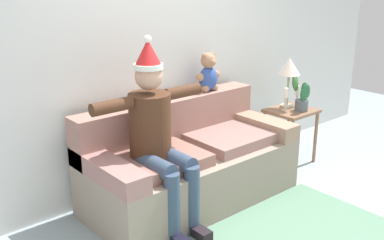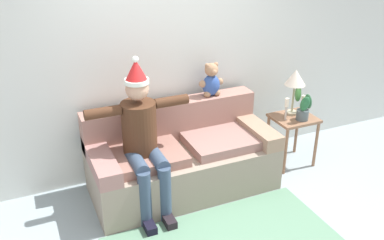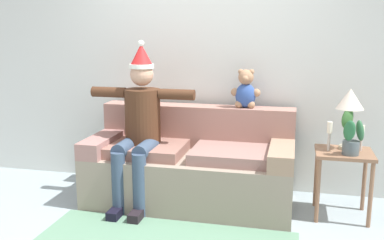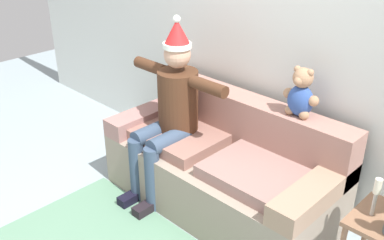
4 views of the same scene
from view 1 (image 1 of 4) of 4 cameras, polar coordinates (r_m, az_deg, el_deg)
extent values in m
cube|color=silver|center=(4.26, -5.06, 9.18)|extent=(7.00, 0.10, 2.70)
cube|color=gray|center=(4.15, 0.03, -7.08)|extent=(1.95, 0.89, 0.48)
cube|color=#9F7266|center=(4.22, -2.84, -0.10)|extent=(1.95, 0.24, 0.42)
cube|color=#A0726C|center=(3.57, -10.62, -6.15)|extent=(0.22, 0.89, 0.16)
cube|color=#9D7D66|center=(4.60, 8.23, -0.47)|extent=(0.22, 0.89, 0.16)
cube|color=#92665A|center=(3.75, -4.58, -5.14)|extent=(0.78, 0.62, 0.10)
cube|color=#936E66|center=(4.28, 4.93, -2.15)|extent=(0.78, 0.62, 0.10)
cylinder|color=#492B1A|center=(3.65, -5.30, -0.62)|extent=(0.34, 0.34, 0.52)
sphere|color=tan|center=(3.54, -5.49, 5.53)|extent=(0.22, 0.22, 0.22)
cylinder|color=white|center=(3.53, -5.52, 6.75)|extent=(0.23, 0.23, 0.04)
cone|color=red|center=(3.51, -5.58, 8.51)|extent=(0.21, 0.21, 0.20)
sphere|color=white|center=(3.49, -5.63, 10.13)|extent=(0.06, 0.06, 0.06)
cylinder|color=#374962|center=(3.54, -4.62, -5.74)|extent=(0.14, 0.40, 0.14)
cylinder|color=#374962|center=(3.52, -2.55, -11.06)|extent=(0.13, 0.13, 0.58)
cylinder|color=#374962|center=(3.65, -2.07, -4.93)|extent=(0.14, 0.40, 0.14)
cylinder|color=#374962|center=(3.63, -0.03, -10.08)|extent=(0.13, 0.13, 0.58)
cube|color=black|center=(3.70, 0.80, -13.92)|extent=(0.10, 0.24, 0.08)
cylinder|color=#492B1A|center=(3.41, -10.07, 1.71)|extent=(0.34, 0.10, 0.10)
cylinder|color=#492B1A|center=(3.78, -1.19, 3.61)|extent=(0.34, 0.10, 0.10)
ellipsoid|color=#304E98|center=(4.43, 2.04, 5.22)|extent=(0.20, 0.16, 0.24)
sphere|color=#A67C5B|center=(4.40, 2.06, 7.51)|extent=(0.15, 0.15, 0.15)
sphere|color=#A67C5B|center=(4.35, 2.60, 7.27)|extent=(0.07, 0.07, 0.07)
sphere|color=#A67C5B|center=(4.35, 1.56, 8.11)|extent=(0.05, 0.05, 0.05)
sphere|color=#A67C5B|center=(4.42, 2.58, 8.25)|extent=(0.05, 0.05, 0.05)
sphere|color=#A67C5B|center=(4.36, 1.02, 5.41)|extent=(0.08, 0.08, 0.08)
sphere|color=#A67C5B|center=(4.39, 1.71, 3.96)|extent=(0.08, 0.08, 0.08)
sphere|color=#A67C5B|center=(4.50, 3.04, 5.78)|extent=(0.08, 0.08, 0.08)
sphere|color=#A67C5B|center=(4.47, 2.86, 4.20)|extent=(0.08, 0.08, 0.08)
cube|color=#896046|center=(4.98, 12.41, 1.13)|extent=(0.49, 0.43, 0.03)
cylinder|color=#896046|center=(4.81, 12.38, -3.28)|extent=(0.04, 0.04, 0.57)
cylinder|color=#896046|center=(5.14, 15.29, -2.12)|extent=(0.04, 0.04, 0.57)
cylinder|color=#896046|center=(5.03, 9.01, -2.14)|extent=(0.04, 0.04, 0.57)
cylinder|color=#896046|center=(5.34, 12.01, -1.10)|extent=(0.04, 0.04, 0.57)
cylinder|color=#B3AB8D|center=(5.05, 11.85, 1.74)|extent=(0.14, 0.14, 0.03)
cylinder|color=#BDBC91|center=(5.00, 11.98, 3.74)|extent=(0.02, 0.02, 0.33)
cone|color=beige|center=(4.94, 12.17, 6.63)|extent=(0.24, 0.24, 0.18)
cylinder|color=#4F5C60|center=(4.94, 13.62, 1.80)|extent=(0.14, 0.14, 0.12)
ellipsoid|color=#2C613B|center=(4.96, 14.12, 3.64)|extent=(0.10, 0.11, 0.19)
ellipsoid|color=#376B31|center=(4.90, 12.88, 4.60)|extent=(0.15, 0.14, 0.21)
ellipsoid|color=#26653A|center=(4.85, 14.05, 3.43)|extent=(0.13, 0.13, 0.20)
cylinder|color=beige|center=(4.84, 11.69, 1.87)|extent=(0.02, 0.02, 0.16)
cylinder|color=white|center=(4.81, 11.78, 3.37)|extent=(0.04, 0.04, 0.10)
cylinder|color=beige|center=(5.09, 13.06, 2.39)|extent=(0.02, 0.02, 0.13)
cylinder|color=white|center=(5.06, 13.15, 3.66)|extent=(0.04, 0.04, 0.10)
camera|label=2|loc=(1.37, 95.93, 27.18)|focal=39.33mm
camera|label=3|loc=(3.56, 66.25, 1.62)|focal=40.87mm
camera|label=4|loc=(4.47, 45.45, 17.26)|focal=41.21mm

